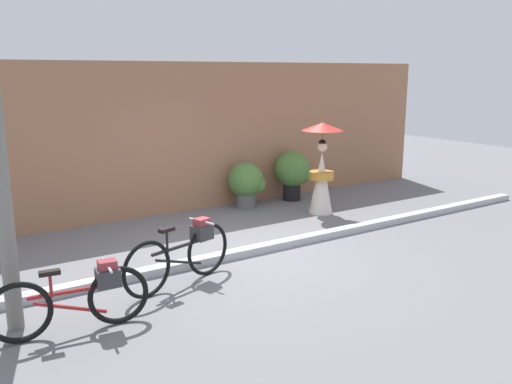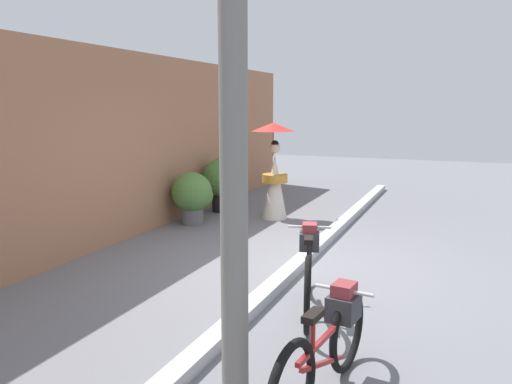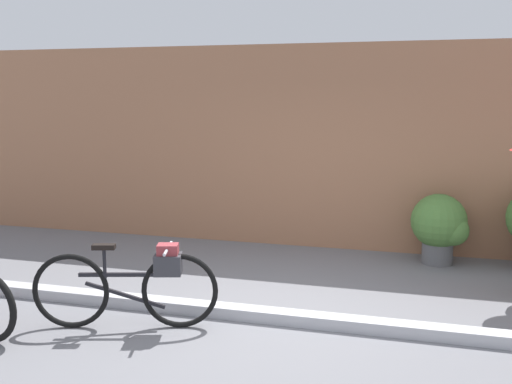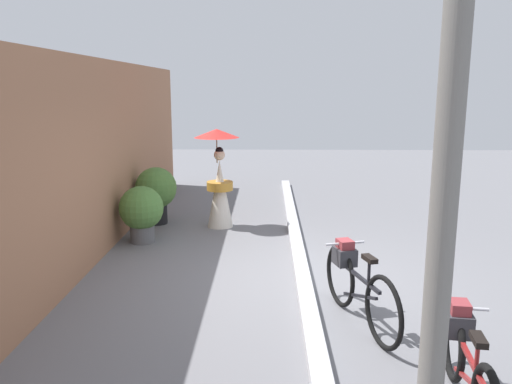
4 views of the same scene
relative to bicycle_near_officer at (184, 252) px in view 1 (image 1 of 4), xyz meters
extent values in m
plane|color=slate|center=(1.27, 0.52, -0.45)|extent=(30.00, 30.00, 0.00)
cube|color=#9E6B4C|center=(1.27, 3.74, 1.06)|extent=(14.00, 0.40, 3.03)
cube|color=#B2B2B7|center=(1.27, 0.52, -0.39)|extent=(14.00, 0.20, 0.12)
torus|color=black|center=(0.43, 0.12, -0.07)|extent=(0.74, 0.26, 0.76)
torus|color=black|center=(-0.60, -0.17, -0.07)|extent=(0.74, 0.26, 0.76)
cube|color=black|center=(-0.08, -0.02, 0.09)|extent=(0.88, 0.28, 0.04)
cube|color=black|center=(-0.08, -0.02, -0.12)|extent=(0.76, 0.24, 0.28)
cylinder|color=black|center=(-0.27, -0.08, 0.22)|extent=(0.03, 0.03, 0.32)
cube|color=black|center=(-0.27, -0.08, 0.38)|extent=(0.24, 0.15, 0.05)
cylinder|color=silver|center=(0.33, 0.09, 0.36)|extent=(0.16, 0.47, 0.03)
cube|color=#333338|center=(0.33, 0.09, 0.20)|extent=(0.31, 0.28, 0.20)
cube|color=maroon|center=(0.33, 0.09, 0.33)|extent=(0.24, 0.21, 0.14)
torus|color=black|center=(-1.15, -0.68, -0.11)|extent=(0.69, 0.15, 0.69)
torus|color=black|center=(-2.18, -0.55, -0.11)|extent=(0.69, 0.15, 0.69)
cube|color=maroon|center=(-1.67, -0.61, 0.04)|extent=(0.87, 0.15, 0.04)
cube|color=maroon|center=(-1.67, -0.61, -0.15)|extent=(0.76, 0.13, 0.28)
cylinder|color=maroon|center=(-1.85, -0.59, 0.15)|extent=(0.03, 0.03, 0.28)
cube|color=black|center=(-1.85, -0.59, 0.29)|extent=(0.23, 0.12, 0.05)
cylinder|color=silver|center=(-1.25, -0.66, 0.27)|extent=(0.09, 0.48, 0.03)
cube|color=#333338|center=(-1.25, -0.66, 0.13)|extent=(0.29, 0.25, 0.20)
cube|color=maroon|center=(-1.25, -0.66, 0.26)|extent=(0.22, 0.18, 0.14)
cone|color=silver|center=(4.00, 1.89, 0.18)|extent=(0.48, 0.48, 1.26)
cylinder|color=#C1842D|center=(4.00, 1.89, 0.33)|extent=(0.49, 0.49, 0.16)
sphere|color=beige|center=(4.00, 1.89, 0.91)|extent=(0.20, 0.20, 0.20)
sphere|color=black|center=(4.00, 1.89, 0.98)|extent=(0.15, 0.15, 0.15)
cylinder|color=olive|center=(4.03, 1.94, 1.03)|extent=(0.02, 0.02, 0.55)
cone|color=red|center=(4.03, 1.94, 1.31)|extent=(0.83, 0.83, 0.16)
cylinder|color=#59595B|center=(2.97, 3.12, -0.30)|extent=(0.41, 0.41, 0.30)
sphere|color=#4C7A38|center=(2.97, 3.12, 0.14)|extent=(0.75, 0.75, 0.75)
sphere|color=#4C7A38|center=(3.15, 3.01, 0.05)|extent=(0.41, 0.41, 0.41)
cylinder|color=black|center=(4.19, 3.13, -0.26)|extent=(0.40, 0.40, 0.39)
sphere|color=#4C7A38|center=(4.19, 3.13, 0.25)|extent=(0.79, 0.79, 0.79)
sphere|color=#4C7A38|center=(4.39, 3.01, 0.15)|extent=(0.43, 0.43, 0.43)
camera|label=1|loc=(-2.99, -6.33, 2.39)|focal=37.91mm
camera|label=2|loc=(-5.03, -1.49, 1.70)|focal=35.62mm
camera|label=3|loc=(2.60, -4.93, 1.83)|focal=40.59mm
camera|label=4|loc=(-5.45, 1.00, 2.14)|focal=36.27mm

